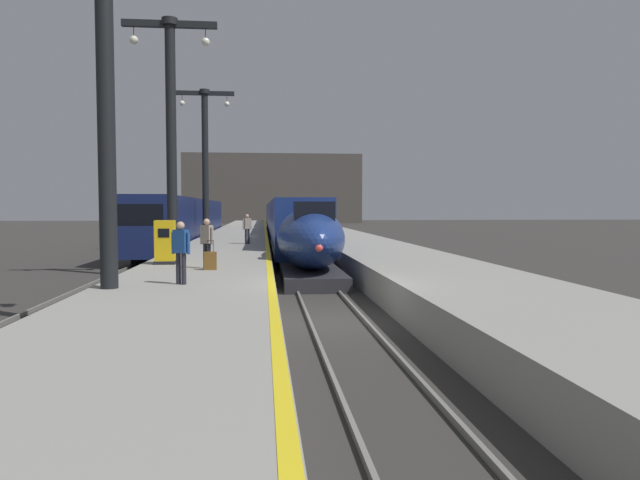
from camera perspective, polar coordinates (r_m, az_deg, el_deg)
ground_plane at (r=15.98m, az=1.64°, el=-8.04°), size 260.00×260.00×0.00m
platform_left at (r=40.44m, az=-8.51°, el=-0.52°), size 4.80×110.00×1.05m
platform_right at (r=40.83m, az=2.92°, el=-0.46°), size 4.80×110.00×1.05m
platform_left_safety_stripe at (r=40.35m, az=-5.28°, el=0.24°), size 0.20×107.80×0.01m
rail_main_left at (r=43.18m, az=-3.94°, el=-0.88°), size 0.08×110.00×0.12m
rail_main_right at (r=43.24m, az=-1.95°, el=-0.87°), size 0.08×110.00×0.12m
rail_secondary_left at (r=43.70m, az=-14.62°, el=-0.93°), size 0.08×110.00×0.12m
rail_secondary_right at (r=43.49m, az=-12.67°, el=-0.92°), size 0.08×110.00×0.12m
highspeed_train_main at (r=57.97m, az=-3.63°, el=2.04°), size 2.92×76.55×3.60m
regional_train_adjacent at (r=48.31m, az=-12.87°, el=1.93°), size 2.85×36.60×3.80m
station_column_near at (r=16.09m, az=-20.31°, el=15.30°), size 4.00×0.68×9.12m
station_column_mid at (r=26.30m, az=-14.40°, el=11.74°), size 4.00×0.68×10.12m
station_column_far at (r=40.84m, az=-11.20°, el=8.65°), size 4.00×0.68×10.08m
passenger_near_edge at (r=20.08m, az=-11.03°, el=0.07°), size 0.48×0.40×1.69m
passenger_mid_platform at (r=16.02m, az=-13.49°, el=-0.73°), size 0.52×0.36×1.69m
passenger_far_waiting at (r=33.54m, az=-7.15°, el=1.33°), size 0.50×0.38×1.69m
rolling_suitcase at (r=19.63m, az=-10.70°, el=-2.00°), size 0.40×0.22×0.98m
ticket_machine_yellow at (r=21.97m, az=-14.94°, el=-0.37°), size 0.76×0.62×1.60m
terminus_back_wall at (r=117.63m, az=-4.63°, el=5.06°), size 36.00×2.00×14.00m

